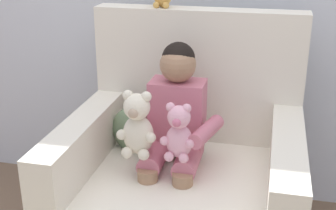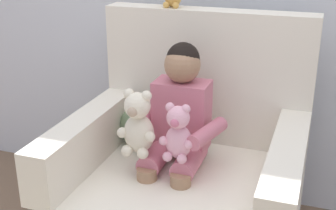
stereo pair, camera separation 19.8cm
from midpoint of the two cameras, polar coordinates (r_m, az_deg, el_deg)
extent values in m
cube|color=white|center=(2.14, -1.40, -10.67)|extent=(0.79, 0.84, 0.12)
cube|color=silver|center=(2.40, 1.43, 3.68)|extent=(1.07, 0.14, 0.69)
cube|color=silver|center=(2.20, -13.34, -4.90)|extent=(0.14, 0.84, 0.24)
cube|color=silver|center=(1.99, 11.76, -7.63)|extent=(0.14, 0.84, 0.24)
cube|color=#C66B7F|center=(2.21, -1.38, -1.25)|extent=(0.26, 0.16, 0.34)
sphere|color=#9E7556|center=(2.13, -1.44, 5.01)|extent=(0.17, 0.17, 0.17)
sphere|color=black|center=(2.13, -1.38, 5.74)|extent=(0.16, 0.16, 0.16)
cylinder|color=#C66B7F|center=(2.19, -4.24, -6.45)|extent=(0.11, 0.26, 0.11)
cylinder|color=#9E7556|center=(2.16, -5.17, -11.53)|extent=(0.09, 0.09, 0.30)
cylinder|color=#C66B7F|center=(2.15, -0.14, -6.91)|extent=(0.11, 0.26, 0.11)
cylinder|color=#9E7556|center=(2.12, -0.96, -12.11)|extent=(0.09, 0.09, 0.30)
cylinder|color=#C66B7F|center=(2.16, -6.30, -2.55)|extent=(0.13, 0.27, 0.07)
cylinder|color=#C66B7F|center=(2.08, 2.07, -3.37)|extent=(0.13, 0.27, 0.07)
ellipsoid|color=silver|center=(2.07, -6.46, -3.75)|extent=(0.14, 0.12, 0.18)
sphere|color=silver|center=(2.00, -6.73, -0.27)|extent=(0.12, 0.12, 0.12)
sphere|color=tan|center=(1.96, -7.24, -1.06)|extent=(0.05, 0.05, 0.05)
sphere|color=silver|center=(2.00, -7.85, 1.15)|extent=(0.05, 0.05, 0.05)
sphere|color=silver|center=(2.06, -8.55, -3.72)|extent=(0.05, 0.05, 0.05)
sphere|color=silver|center=(2.06, -7.89, -5.95)|extent=(0.05, 0.05, 0.05)
sphere|color=silver|center=(1.98, -5.60, 0.97)|extent=(0.05, 0.05, 0.05)
sphere|color=silver|center=(2.01, -5.01, -4.11)|extent=(0.05, 0.05, 0.05)
sphere|color=silver|center=(2.04, -5.85, -6.20)|extent=(0.05, 0.05, 0.05)
ellipsoid|color=#EAA8BC|center=(2.03, -1.50, -4.54)|extent=(0.12, 0.10, 0.16)
sphere|color=#EAA8BC|center=(1.97, -1.60, -1.54)|extent=(0.10, 0.10, 0.10)
sphere|color=#CC6684|center=(1.93, -1.94, -2.26)|extent=(0.04, 0.04, 0.04)
sphere|color=#EAA8BC|center=(1.97, -2.58, -0.30)|extent=(0.04, 0.04, 0.04)
sphere|color=#EAA8BC|center=(2.01, -3.29, -4.54)|extent=(0.04, 0.04, 0.04)
sphere|color=#EAA8BC|center=(2.02, -2.72, -6.48)|extent=(0.04, 0.04, 0.04)
sphere|color=#EAA8BC|center=(1.95, -0.57, -0.48)|extent=(0.04, 0.04, 0.04)
sphere|color=#EAA8BC|center=(1.98, -0.12, -4.87)|extent=(0.04, 0.04, 0.04)
sphere|color=#EAA8BC|center=(2.01, -0.89, -6.69)|extent=(0.04, 0.04, 0.04)
sphere|color=gold|center=(2.34, -3.95, 12.26)|extent=(0.03, 0.03, 0.03)
sphere|color=gold|center=(2.33, -2.77, 12.23)|extent=(0.03, 0.03, 0.03)
ellipsoid|color=slate|center=(2.35, -6.43, -3.29)|extent=(0.27, 0.15, 0.26)
camera|label=1|loc=(0.10, -92.86, -1.10)|focal=49.09mm
camera|label=2|loc=(0.10, 87.14, 1.10)|focal=49.09mm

